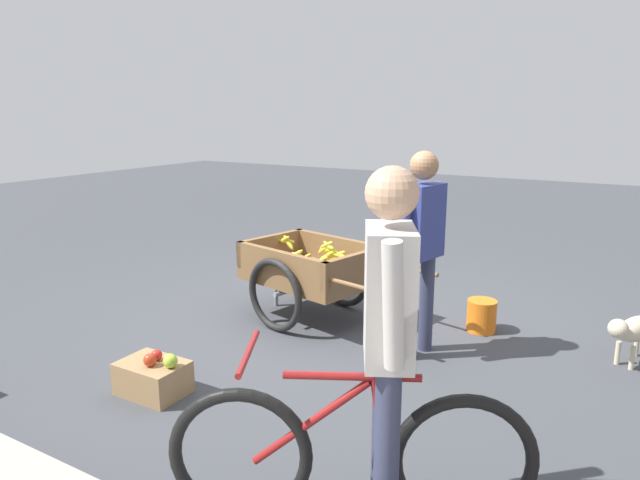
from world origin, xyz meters
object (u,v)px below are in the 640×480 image
object	(u,v)px
fruit_cart	(312,272)
plastic_bucket	(482,316)
cyclist_person	(388,321)
dog	(634,330)
mixed_fruit_crate	(154,376)
vendor_person	(421,237)
bicycle	(351,454)

from	to	relation	value
fruit_cart	plastic_bucket	distance (m)	1.52
cyclist_person	plastic_bucket	size ratio (longest dim) A/B	6.02
dog	mixed_fruit_crate	distance (m)	3.46
vendor_person	dog	distance (m)	1.71
vendor_person	mixed_fruit_crate	world-z (taller)	vendor_person
mixed_fruit_crate	bicycle	bearing A→B (deg)	165.53
plastic_bucket	mixed_fruit_crate	size ratio (longest dim) A/B	0.62
vendor_person	cyclist_person	size ratio (longest dim) A/B	0.95
vendor_person	dog	xyz separation A→B (m)	(-1.45, -0.63, -0.66)
cyclist_person	mixed_fruit_crate	size ratio (longest dim) A/B	3.73
bicycle	mixed_fruit_crate	bearing A→B (deg)	-14.47
plastic_bucket	mixed_fruit_crate	xyz separation A→B (m)	(1.59, 2.21, -0.01)
fruit_cart	vendor_person	xyz separation A→B (m)	(-1.11, 0.26, 0.50)
fruit_cart	bicycle	world-z (taller)	bicycle
vendor_person	bicycle	size ratio (longest dim) A/B	1.04
cyclist_person	dog	size ratio (longest dim) A/B	2.66
vendor_person	bicycle	xyz separation A→B (m)	(-0.41, 1.93, -0.58)
bicycle	cyclist_person	xyz separation A→B (m)	(-0.14, -0.07, 0.63)
fruit_cart	bicycle	bearing A→B (deg)	124.74
fruit_cart	vendor_person	size ratio (longest dim) A/B	1.14
vendor_person	plastic_bucket	distance (m)	1.12
bicycle	plastic_bucket	distance (m)	2.66
cyclist_person	dog	xyz separation A→B (m)	(-0.90, -2.49, -0.72)
cyclist_person	dog	distance (m)	2.74
vendor_person	plastic_bucket	world-z (taller)	vendor_person
dog	bicycle	bearing A→B (deg)	67.92
plastic_bucket	mixed_fruit_crate	distance (m)	2.72
plastic_bucket	cyclist_person	bearing A→B (deg)	95.32
vendor_person	fruit_cart	bearing A→B (deg)	-13.34
fruit_cart	cyclist_person	bearing A→B (deg)	127.95
dog	plastic_bucket	world-z (taller)	dog
fruit_cart	mixed_fruit_crate	distance (m)	1.79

